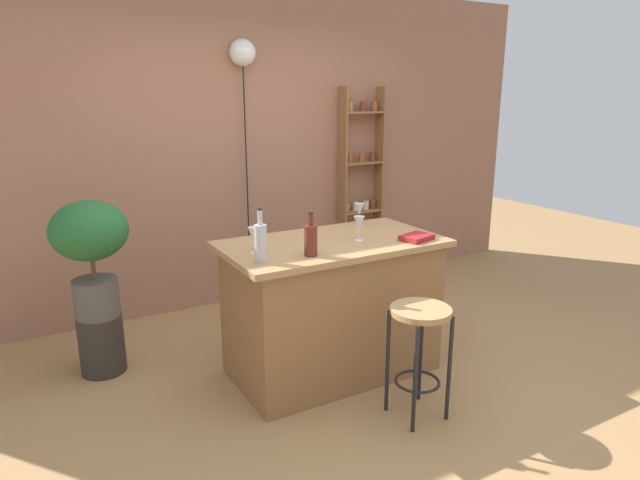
% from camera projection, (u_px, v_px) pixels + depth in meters
% --- Properties ---
extents(ground, '(12.00, 12.00, 0.00)m').
position_uv_depth(ground, '(355.00, 389.00, 3.58)').
color(ground, '#A37A4C').
extents(back_wall, '(6.40, 0.10, 2.80)m').
position_uv_depth(back_wall, '(237.00, 148.00, 4.85)').
color(back_wall, '#9E6B51').
rests_on(back_wall, ground).
extents(kitchen_counter, '(1.44, 0.80, 0.93)m').
position_uv_depth(kitchen_counter, '(332.00, 307.00, 3.71)').
color(kitchen_counter, olive).
rests_on(kitchen_counter, ground).
extents(bar_stool, '(0.35, 0.35, 0.69)m').
position_uv_depth(bar_stool, '(420.00, 336.00, 3.17)').
color(bar_stool, black).
rests_on(bar_stool, ground).
extents(spice_shelf, '(0.45, 0.15, 1.93)m').
position_uv_depth(spice_shelf, '(361.00, 190.00, 5.44)').
color(spice_shelf, olive).
rests_on(spice_shelf, ground).
extents(plant_stool, '(0.30, 0.30, 0.41)m').
position_uv_depth(plant_stool, '(102.00, 344.00, 3.76)').
color(plant_stool, '#2D2823').
rests_on(plant_stool, ground).
extents(potted_plant, '(0.50, 0.45, 0.79)m').
position_uv_depth(potted_plant, '(91.00, 245.00, 3.58)').
color(potted_plant, '#514C47').
rests_on(potted_plant, plant_stool).
extents(bottle_spirits_clear, '(0.07, 0.07, 0.32)m').
position_uv_depth(bottle_spirits_clear, '(261.00, 242.00, 3.10)').
color(bottle_spirits_clear, '#B2B2B7').
rests_on(bottle_spirits_clear, kitchen_counter).
extents(bottle_olive_oil, '(0.08, 0.08, 0.27)m').
position_uv_depth(bottle_olive_oil, '(311.00, 239.00, 3.24)').
color(bottle_olive_oil, '#5B2319').
rests_on(bottle_olive_oil, kitchen_counter).
extents(wine_glass_left, '(0.07, 0.07, 0.16)m').
position_uv_depth(wine_glass_left, '(359.00, 210.00, 3.98)').
color(wine_glass_left, silver).
rests_on(wine_glass_left, kitchen_counter).
extents(wine_glass_center, '(0.07, 0.07, 0.16)m').
position_uv_depth(wine_glass_center, '(254.00, 235.00, 3.28)').
color(wine_glass_center, silver).
rests_on(wine_glass_center, kitchen_counter).
extents(wine_glass_right, '(0.07, 0.07, 0.16)m').
position_uv_depth(wine_glass_right, '(359.00, 223.00, 3.57)').
color(wine_glass_right, silver).
rests_on(wine_glass_right, kitchen_counter).
extents(cookbook, '(0.24, 0.20, 0.03)m').
position_uv_depth(cookbook, '(417.00, 237.00, 3.61)').
color(cookbook, maroon).
rests_on(cookbook, kitchen_counter).
extents(pendant_globe_light, '(0.22, 0.22, 2.31)m').
position_uv_depth(pendant_globe_light, '(243.00, 56.00, 4.58)').
color(pendant_globe_light, black).
rests_on(pendant_globe_light, ground).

